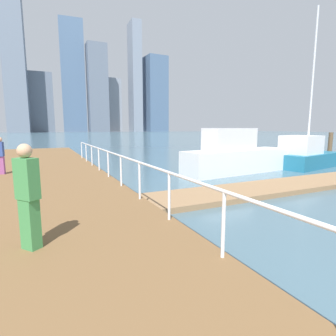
# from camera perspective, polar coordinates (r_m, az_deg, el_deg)

# --- Properties ---
(ground_plane) EXTENTS (300.00, 300.00, 0.00)m
(ground_plane) POSITION_cam_1_polar(r_m,az_deg,el_deg) (20.15, -9.18, 1.60)
(ground_plane) COLOR #476675
(floating_dock) EXTENTS (12.77, 2.00, 0.18)m
(floating_dock) POSITION_cam_1_polar(r_m,az_deg,el_deg) (11.54, 22.71, -3.67)
(floating_dock) COLOR #93704C
(floating_dock) RESTS_ON ground_plane
(boardwalk_railing) EXTENTS (0.06, 24.96, 1.08)m
(boardwalk_railing) POSITION_cam_1_polar(r_m,az_deg,el_deg) (6.62, -3.35, -1.41)
(boardwalk_railing) COLOR white
(boardwalk_railing) RESTS_ON boardwalk
(dock_piling_1) EXTENTS (0.24, 0.24, 1.90)m
(dock_piling_1) POSITION_cam_1_polar(r_m,az_deg,el_deg) (19.91, 27.45, 3.42)
(dock_piling_1) COLOR brown
(dock_piling_1) RESTS_ON ground_plane
(dock_piling_2) EXTENTS (0.29, 0.29, 2.08)m
(dock_piling_2) POSITION_cam_1_polar(r_m,az_deg,el_deg) (22.57, 31.26, 3.86)
(dock_piling_2) COLOR brown
(dock_piling_2) RESTS_ON ground_plane
(dock_piling_4) EXTENTS (0.29, 0.29, 2.37)m
(dock_piling_4) POSITION_cam_1_polar(r_m,az_deg,el_deg) (16.30, 17.36, 3.88)
(dock_piling_4) COLOR brown
(dock_piling_4) RESTS_ON ground_plane
(moored_boat_1) EXTENTS (6.64, 2.26, 2.39)m
(moored_boat_1) POSITION_cam_1_polar(r_m,az_deg,el_deg) (14.75, 14.18, 2.47)
(moored_boat_1) COLOR white
(moored_boat_1) RESTS_ON ground_plane
(moored_boat_2) EXTENTS (5.27, 3.14, 9.34)m
(moored_boat_2) POSITION_cam_1_polar(r_m,az_deg,el_deg) (18.47, 27.18, 2.53)
(moored_boat_2) COLOR #1E6B8C
(moored_boat_2) RESTS_ON ground_plane
(pedestrian_1) EXTENTS (0.26, 0.38, 1.61)m
(pedestrian_1) POSITION_cam_1_polar(r_m,az_deg,el_deg) (13.69, -32.06, 2.34)
(pedestrian_1) COLOR #994C8C
(pedestrian_1) RESTS_ON boardwalk
(pedestrian_2) EXTENTS (0.40, 0.42, 1.75)m
(pedestrian_2) POSITION_cam_1_polar(r_m,az_deg,el_deg) (4.93, -27.69, -5.15)
(pedestrian_2) COLOR #3F8C4C
(pedestrian_2) RESTS_ON boardwalk
(skyline_tower_1) EXTENTS (10.81, 10.02, 73.82)m
(skyline_tower_1) POSITION_cam_1_polar(r_m,az_deg,el_deg) (163.55, -30.02, 19.63)
(skyline_tower_1) COLOR slate
(skyline_tower_1) RESTS_ON ground_plane
(skyline_tower_2) EXTENTS (12.79, 9.51, 32.98)m
(skyline_tower_2) POSITION_cam_1_polar(r_m,az_deg,el_deg) (171.84, -25.35, 12.45)
(skyline_tower_2) COLOR slate
(skyline_tower_2) RESTS_ON ground_plane
(skyline_tower_3) EXTENTS (14.36, 11.00, 65.45)m
(skyline_tower_3) POSITION_cam_1_polar(r_m,az_deg,el_deg) (180.06, -19.57, 17.77)
(skyline_tower_3) COLOR slate
(skyline_tower_3) RESTS_ON ground_plane
(skyline_tower_4) EXTENTS (11.49, 9.40, 51.59)m
(skyline_tower_4) POSITION_cam_1_polar(r_m,az_deg,el_deg) (173.39, -14.77, 16.03)
(skyline_tower_4) COLOR slate
(skyline_tower_4) RESTS_ON ground_plane
(skyline_tower_5) EXTENTS (11.65, 7.15, 34.60)m
(skyline_tower_5) POSITION_cam_1_polar(r_m,az_deg,el_deg) (186.26, -11.83, 12.96)
(skyline_tower_5) COLOR #8C939E
(skyline_tower_5) RESTS_ON ground_plane
(skyline_tower_6) EXTENTS (6.59, 12.99, 68.39)m
(skyline_tower_6) POSITION_cam_1_polar(r_m,az_deg,el_deg) (183.87, -7.05, 18.44)
(skyline_tower_6) COLOR gray
(skyline_tower_6) RESTS_ON ground_plane
(skyline_tower_7) EXTENTS (13.84, 13.98, 48.93)m
(skyline_tower_7) POSITION_cam_1_polar(r_m,az_deg,el_deg) (186.93, -2.72, 15.32)
(skyline_tower_7) COLOR slate
(skyline_tower_7) RESTS_ON ground_plane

